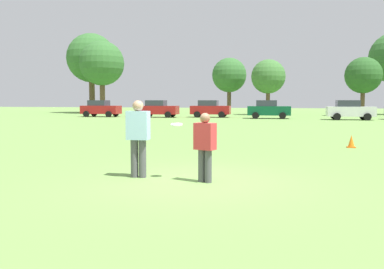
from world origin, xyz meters
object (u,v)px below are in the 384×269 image
Objects in this scene: player_thrower at (138,134)px; player_defender at (205,144)px; traffic_cone at (351,142)px; parked_car_mid_left at (158,109)px; parked_car_mid_right at (269,109)px; parked_car_near_left at (101,108)px; parked_car_center at (210,109)px; parked_car_near_right at (350,110)px; frisbee at (177,125)px.

player_thrower reaches higher than player_defender.
player_thrower is 9.56m from traffic_cone.
parked_car_mid_right is at bearing -0.68° from parked_car_mid_left.
parked_car_near_left is 1.00× the size of parked_car_mid_left.
player_thrower is 0.42× the size of parked_car_center.
parked_car_center is at bearing 99.55° from player_thrower.
traffic_cone is at bearing 54.78° from player_thrower.
player_defender is 0.35× the size of parked_car_center.
player_thrower is at bearing -80.45° from parked_car_center.
parked_car_near_left is 25.87m from parked_car_near_right.
frisbee is 35.22m from parked_car_center.
parked_car_center is (-7.45, 34.81, 0.08)m from player_defender.
parked_car_center is (5.40, 1.48, 0.00)m from parked_car_mid_left.
parked_car_near_left and parked_car_mid_left have the same top height.
player_defender is at bearing -5.99° from player_thrower.
parked_car_center and parked_car_near_right have the same top height.
frisbee is at bearing -60.28° from parked_car_near_left.
player_thrower reaches higher than traffic_cone.
parked_car_mid_right is at bearing 171.85° from parked_car_near_right.
parked_car_near_right is at bearing -3.61° from parked_car_mid_left.
parked_car_mid_right is (-1.13, 33.19, 0.08)m from player_defender.
frisbee is 0.06× the size of parked_car_near_right.
player_defender is (1.62, -0.17, -0.16)m from player_thrower.
frisbee is at bearing -89.28° from parked_car_mid_right.
parked_car_mid_left is at bearing 179.32° from parked_car_mid_right.
parked_car_near_left is at bearing 119.72° from frisbee.
frisbee is 0.06× the size of parked_car_mid_left.
frisbee is 35.24m from parked_car_mid_left.
parked_car_near_right is at bearing 78.79° from player_defender.
parked_car_near_right is at bearing 77.47° from frisbee.
parked_car_center is at bearing 168.96° from parked_car_near_right.
parked_car_mid_right is at bearing 0.24° from parked_car_near_left.
player_thrower reaches higher than frisbee.
traffic_cone is at bearing -47.13° from parked_car_near_left.
parked_car_center reaches higher than frisbee.
parked_car_near_right is at bearing 75.96° from player_thrower.
parked_car_near_left is 1.00× the size of parked_car_near_right.
parked_car_mid_left is 5.60m from parked_car_center.
parked_car_center and parked_car_mid_right have the same top height.
parked_car_center is (-5.83, 34.64, -0.08)m from player_thrower.
player_defender is 0.35× the size of parked_car_mid_left.
parked_car_center is at bearing 101.02° from frisbee.
parked_car_mid_right reaches higher than player_defender.
traffic_cone is at bearing -95.89° from parked_car_near_right.
parked_car_mid_right is (11.71, -0.14, 0.00)m from parked_car_mid_left.
parked_car_near_right is (13.81, -2.69, 0.00)m from parked_car_center.
frisbee is 0.06× the size of parked_car_center.
parked_car_mid_left is 1.00× the size of parked_car_center.
parked_car_near_right is (7.99, 31.95, -0.08)m from player_thrower.
player_thrower is 1.18× the size of player_defender.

